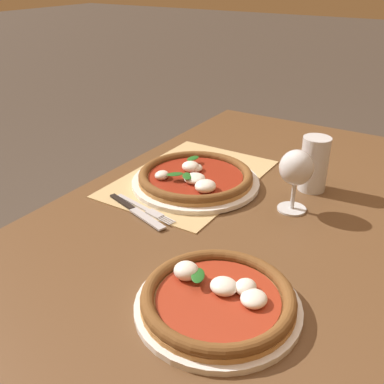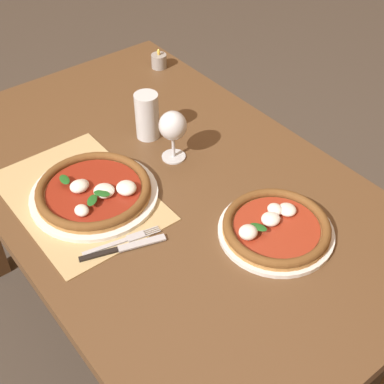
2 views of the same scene
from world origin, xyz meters
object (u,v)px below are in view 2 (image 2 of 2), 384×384
(pizza_near, at_px, (94,191))
(fork, at_px, (122,241))
(pizza_far, at_px, (276,228))
(knife, at_px, (123,248))
(votive_candle, at_px, (159,61))
(wine_glass, at_px, (173,128))
(pint_glass, at_px, (147,117))

(pizza_near, bearing_deg, fork, -9.32)
(pizza_near, distance_m, pizza_far, 0.49)
(pizza_far, relative_size, fork, 1.46)
(fork, xyz_separation_m, knife, (0.02, -0.01, 0.00))
(pizza_near, relative_size, votive_candle, 4.77)
(knife, height_order, votive_candle, votive_candle)
(pizza_far, distance_m, knife, 0.38)
(wine_glass, bearing_deg, pint_glass, 178.91)
(fork, bearing_deg, pizza_far, 56.87)
(wine_glass, height_order, fork, wine_glass)
(knife, bearing_deg, fork, 152.45)
(votive_candle, bearing_deg, wine_glass, -30.81)
(pizza_near, bearing_deg, pint_glass, 117.87)
(pizza_far, xyz_separation_m, votive_candle, (-0.86, 0.26, 0.00))
(pizza_far, xyz_separation_m, fork, (-0.21, -0.32, -0.01))
(pint_glass, xyz_separation_m, fork, (0.33, -0.30, -0.06))
(pizza_far, xyz_separation_m, pint_glass, (-0.54, -0.02, 0.05))
(pizza_near, relative_size, pizza_far, 1.18)
(fork, xyz_separation_m, votive_candle, (-0.65, 0.58, 0.02))
(wine_glass, height_order, votive_candle, wine_glass)
(pizza_far, height_order, fork, pizza_far)
(pizza_far, distance_m, fork, 0.38)
(pizza_near, xyz_separation_m, pizza_far, (0.39, 0.29, -0.00))
(pizza_far, height_order, pint_glass, pint_glass)
(pizza_near, distance_m, knife, 0.21)
(wine_glass, distance_m, knife, 0.39)
(pizza_near, height_order, knife, pizza_near)
(votive_candle, bearing_deg, pint_glass, -39.86)
(pizza_near, distance_m, pint_glass, 0.31)
(wine_glass, bearing_deg, knife, -55.38)
(pizza_near, height_order, pizza_far, same)
(pizza_far, relative_size, knife, 1.38)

